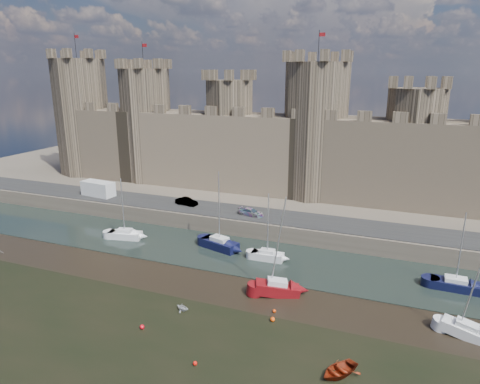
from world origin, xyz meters
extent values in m
plane|color=black|center=(0.00, 0.00, 0.00)|extent=(160.00, 160.00, 0.00)
cube|color=black|center=(0.00, 24.00, 0.04)|extent=(160.00, 12.00, 0.08)
cube|color=#4C443A|center=(0.00, 60.00, 1.25)|extent=(160.00, 60.00, 2.50)
cube|color=black|center=(0.00, 34.00, 2.55)|extent=(160.00, 7.00, 0.10)
cube|color=#42382B|center=(0.00, 48.00, 9.50)|extent=(100.00, 9.00, 14.00)
cylinder|color=#42382B|center=(-48.00, 48.00, 14.50)|extent=(11.00, 11.00, 24.00)
cylinder|color=black|center=(-48.00, 48.00, 29.00)|extent=(0.10, 0.10, 5.00)
cube|color=maroon|center=(-47.50, 48.00, 30.80)|extent=(1.00, 0.03, 0.60)
cylinder|color=#42382B|center=(-32.00, 48.00, 13.50)|extent=(10.00, 10.00, 22.00)
cylinder|color=black|center=(-32.00, 48.00, 27.00)|extent=(0.10, 0.10, 5.00)
cube|color=maroon|center=(-31.50, 48.00, 28.80)|extent=(1.00, 0.03, 0.60)
cylinder|color=#42382B|center=(-14.00, 48.00, 12.50)|extent=(9.00, 9.00, 20.00)
cylinder|color=#42382B|center=(2.00, 48.00, 14.00)|extent=(11.00, 11.00, 23.00)
cylinder|color=black|center=(2.00, 48.00, 28.00)|extent=(0.10, 0.10, 5.00)
cube|color=maroon|center=(2.50, 48.00, 29.80)|extent=(1.00, 0.03, 0.60)
cylinder|color=#42382B|center=(18.00, 48.00, 12.00)|extent=(9.00, 9.00, 19.00)
imported|color=gray|center=(-33.92, 33.32, 3.12)|extent=(3.91, 2.43, 1.24)
imported|color=gray|center=(-16.15, 34.28, 3.14)|extent=(4.07, 1.97, 1.29)
imported|color=gray|center=(-4.33, 33.13, 3.08)|extent=(4.20, 2.26, 1.16)
cube|color=silver|center=(-33.43, 33.50, 3.83)|extent=(6.33, 3.11, 2.66)
cube|color=silver|center=(-20.72, 23.30, 0.58)|extent=(5.18, 2.83, 1.00)
cube|color=silver|center=(-20.72, 23.30, 1.30)|extent=(2.40, 1.74, 0.45)
cylinder|color=silver|center=(-20.72, 23.30, 5.16)|extent=(0.14, 0.14, 8.16)
cube|color=black|center=(-6.03, 24.82, 0.68)|extent=(5.92, 3.64, 1.21)
cube|color=silver|center=(-6.03, 24.82, 1.56)|extent=(2.79, 2.14, 0.55)
cylinder|color=silver|center=(-6.03, 24.82, 6.23)|extent=(0.14, 0.14, 9.89)
cube|color=silver|center=(1.31, 23.76, 0.58)|extent=(4.28, 1.80, 0.99)
cube|color=silver|center=(1.31, 23.76, 1.30)|extent=(1.92, 1.22, 0.45)
cylinder|color=silver|center=(1.31, 23.76, 5.13)|extent=(0.14, 0.14, 8.11)
cube|color=black|center=(23.68, 23.87, 0.58)|extent=(5.33, 2.23, 1.00)
cube|color=silver|center=(23.68, 23.87, 1.31)|extent=(2.39, 1.51, 0.46)
cylinder|color=silver|center=(23.68, 23.87, 5.19)|extent=(0.14, 0.14, 8.21)
cube|color=maroon|center=(5.04, 15.57, 0.63)|extent=(5.28, 3.50, 1.25)
cube|color=silver|center=(5.04, 15.57, 1.54)|extent=(2.52, 2.02, 0.57)
cylinder|color=silver|center=(5.04, 15.57, 6.38)|extent=(0.14, 0.14, 10.25)
cube|color=silver|center=(23.82, 14.38, 0.52)|extent=(4.67, 2.71, 1.03)
cube|color=silver|center=(23.82, 14.38, 1.27)|extent=(2.18, 1.63, 0.47)
cylinder|color=silver|center=(23.82, 14.38, 5.25)|extent=(0.14, 0.14, 8.44)
imported|color=silver|center=(-3.20, 8.78, 0.38)|extent=(1.62, 1.45, 0.77)
imported|color=maroon|center=(13.47, 4.79, 0.37)|extent=(4.12, 4.39, 0.74)
sphere|color=red|center=(-5.28, 4.47, 0.23)|extent=(0.46, 0.46, 0.46)
sphere|color=#EB3C0A|center=(5.83, 11.86, 0.19)|extent=(0.38, 0.38, 0.38)
sphere|color=#FF4C0B|center=(6.14, 10.24, 0.24)|extent=(0.48, 0.48, 0.48)
sphere|color=#FF150B|center=(1.92, 1.55, 0.19)|extent=(0.38, 0.38, 0.38)
camera|label=1|loc=(16.58, -25.89, 24.06)|focal=32.00mm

